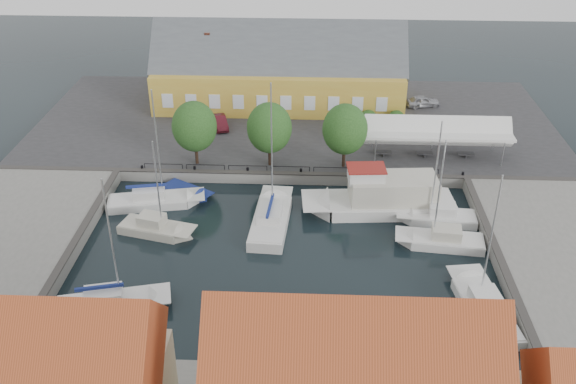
% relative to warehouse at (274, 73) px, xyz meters
% --- Properties ---
extents(ground, '(140.00, 140.00, 0.00)m').
position_rel_warehouse_xyz_m(ground, '(2.60, -28.36, -4.43)').
color(ground, black).
rests_on(ground, ground).
extents(north_quay, '(56.00, 26.00, 1.00)m').
position_rel_warehouse_xyz_m(north_quay, '(2.60, -5.36, -3.93)').
color(north_quay, '#2D2D30').
rests_on(north_quay, ground).
extents(west_quay, '(12.00, 24.00, 1.00)m').
position_rel_warehouse_xyz_m(west_quay, '(-19.40, -30.36, -3.93)').
color(west_quay, slate).
rests_on(west_quay, ground).
extents(east_quay, '(12.00, 24.00, 1.00)m').
position_rel_warehouse_xyz_m(east_quay, '(24.60, -30.36, -3.93)').
color(east_quay, slate).
rests_on(east_quay, ground).
extents(quay_edge_fittings, '(56.00, 24.72, 0.40)m').
position_rel_warehouse_xyz_m(quay_edge_fittings, '(2.62, -23.61, -3.37)').
color(quay_edge_fittings, '#383533').
rests_on(quay_edge_fittings, north_quay).
extents(warehouse, '(28.56, 14.00, 9.55)m').
position_rel_warehouse_xyz_m(warehouse, '(0.00, 0.00, 0.00)').
color(warehouse, gold).
rests_on(warehouse, north_quay).
extents(tent_canopy, '(14.00, 4.00, 2.83)m').
position_rel_warehouse_xyz_m(tent_canopy, '(16.60, -13.86, -0.74)').
color(tent_canopy, white).
rests_on(tent_canopy, north_quay).
extents(quay_trees, '(18.20, 4.20, 6.30)m').
position_rel_warehouse_xyz_m(quay_trees, '(0.60, -16.36, 0.45)').
color(quay_trees, black).
rests_on(quay_trees, north_quay).
extents(car_silver, '(4.16, 2.41, 1.33)m').
position_rel_warehouse_xyz_m(car_silver, '(17.15, -0.89, -2.76)').
color(car_silver, '#9B9CA2').
rests_on(car_silver, north_quay).
extents(car_red, '(2.41, 4.04, 1.26)m').
position_rel_warehouse_xyz_m(car_red, '(-5.36, -7.82, -2.80)').
color(car_red, '#51121C').
rests_on(car_red, north_quay).
extents(center_sailboat, '(3.34, 9.52, 12.79)m').
position_rel_warehouse_xyz_m(center_sailboat, '(1.31, -25.25, -4.06)').
color(center_sailboat, silver).
rests_on(center_sailboat, ground).
extents(trawler, '(13.63, 4.90, 5.00)m').
position_rel_warehouse_xyz_m(trawler, '(11.00, -22.50, -3.41)').
color(trawler, silver).
rests_on(trawler, ground).
extents(east_boat_a, '(6.90, 2.69, 9.80)m').
position_rel_warehouse_xyz_m(east_boat_a, '(15.40, -24.20, -4.17)').
color(east_boat_a, silver).
rests_on(east_boat_a, ground).
extents(east_boat_b, '(7.25, 3.07, 9.81)m').
position_rel_warehouse_xyz_m(east_boat_b, '(15.14, -27.76, -4.17)').
color(east_boat_b, silver).
rests_on(east_boat_b, ground).
extents(east_boat_c, '(3.83, 8.77, 10.87)m').
position_rel_warehouse_xyz_m(east_boat_c, '(16.69, -35.84, -4.17)').
color(east_boat_c, silver).
rests_on(east_boat_c, ground).
extents(west_boat_a, '(8.80, 4.02, 11.34)m').
position_rel_warehouse_xyz_m(west_boat_a, '(-9.29, -22.53, -4.16)').
color(west_boat_a, silver).
rests_on(west_boat_a, ground).
extents(west_boat_b, '(6.65, 3.70, 9.02)m').
position_rel_warehouse_xyz_m(west_boat_b, '(-8.11, -27.02, -4.17)').
color(west_boat_b, '#B9B7A7').
rests_on(west_boat_b, ground).
extents(west_boat_d, '(8.28, 4.25, 10.79)m').
position_rel_warehouse_xyz_m(west_boat_d, '(-9.14, -36.65, -4.16)').
color(west_boat_d, silver).
rests_on(west_boat_d, ground).
extents(launch_sw, '(5.53, 2.47, 0.98)m').
position_rel_warehouse_xyz_m(launch_sw, '(-10.61, -39.07, -4.34)').
color(launch_sw, silver).
rests_on(launch_sw, ground).
extents(launch_nw, '(5.28, 4.32, 0.88)m').
position_rel_warehouse_xyz_m(launch_nw, '(-6.81, -20.47, -4.34)').
color(launch_nw, navy).
rests_on(launch_nw, ground).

